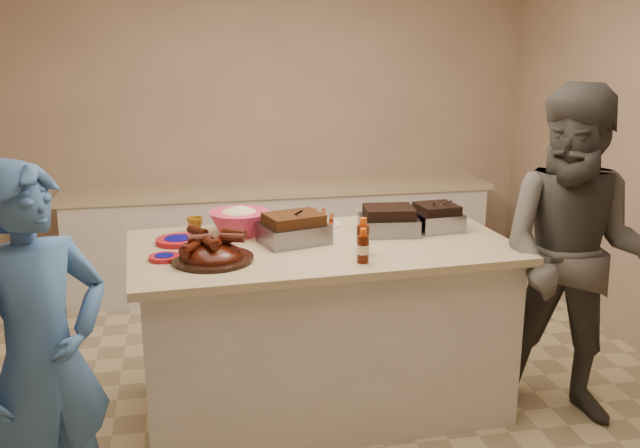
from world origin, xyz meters
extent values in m
cube|color=#47230F|center=(-0.21, 0.15, 1.00)|extent=(0.42, 0.36, 0.11)
cube|color=black|center=(0.37, 0.24, 1.00)|extent=(0.36, 0.32, 0.10)
cube|color=gray|center=(0.68, 0.27, 1.00)|extent=(0.29, 0.29, 0.11)
cylinder|color=silver|center=(-0.03, 0.50, 1.00)|extent=(0.40, 0.40, 0.05)
cube|color=#D47B00|center=(0.57, 0.54, 1.00)|extent=(0.31, 0.24, 0.08)
cylinder|color=#3F1205|center=(0.08, -0.27, 1.00)|extent=(0.06, 0.06, 0.18)
cylinder|color=#3F1205|center=(0.12, -0.13, 1.00)|extent=(0.07, 0.07, 0.20)
cylinder|color=#E9B600|center=(-0.26, 0.22, 1.00)|extent=(0.04, 0.04, 0.11)
imported|color=silver|center=(-0.15, 0.22, 1.00)|extent=(0.12, 0.04, 0.12)
cylinder|color=maroon|center=(-0.85, 0.27, 1.00)|extent=(0.26, 0.26, 0.03)
cylinder|color=maroon|center=(-0.92, -0.02, 1.00)|extent=(0.17, 0.17, 0.02)
imported|color=#85540D|center=(-0.75, 0.49, 1.00)|extent=(0.10, 0.09, 0.10)
cube|color=maroon|center=(-0.37, 0.42, 1.00)|extent=(0.20, 0.16, 0.09)
imported|color=#514E48|center=(1.29, -0.27, 0.00)|extent=(1.85, 2.08, 0.72)
camera|label=1|loc=(-0.82, -3.64, 2.13)|focal=40.00mm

